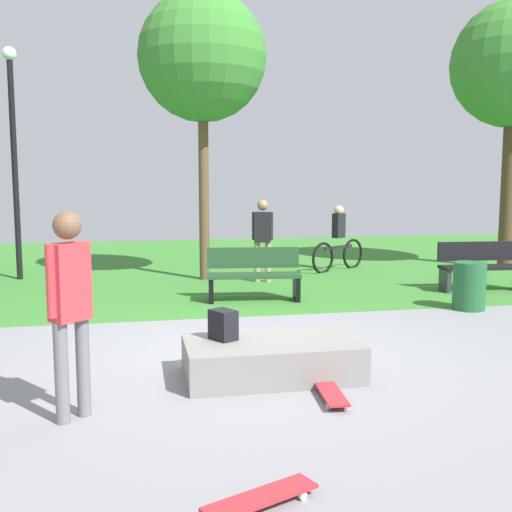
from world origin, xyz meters
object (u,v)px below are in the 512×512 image
at_px(lamp_post, 14,142).
at_px(skater_performing_trick, 70,298).
at_px(tree_young_birch, 202,58).
at_px(trash_bin, 469,286).
at_px(concrete_ledge, 272,359).
at_px(pedestrian_with_backpack, 263,233).
at_px(backpack_on_ledge, 223,325).
at_px(cyclist_on_bicycle, 338,243).
at_px(skateboard_spare, 261,498).
at_px(park_bench_near_path, 254,273).
at_px(skateboard_by_ledge, 330,392).
at_px(park_bench_center_lawn, 481,265).

bearing_deg(lamp_post, skater_performing_trick, -77.30).
height_order(tree_young_birch, trash_bin, tree_young_birch).
relative_size(concrete_ledge, skater_performing_trick, 1.00).
bearing_deg(pedestrian_with_backpack, skater_performing_trick, -114.62).
distance_m(backpack_on_ledge, pedestrian_with_backpack, 6.08).
bearing_deg(cyclist_on_bicycle, backpack_on_ledge, -117.56).
xyz_separation_m(tree_young_birch, pedestrian_with_backpack, (1.13, -0.52, -3.49)).
xyz_separation_m(skater_performing_trick, cyclist_on_bicycle, (5.14, 8.00, -0.45)).
distance_m(skateboard_spare, lamp_post, 10.67).
bearing_deg(lamp_post, park_bench_near_path, -36.08).
relative_size(skateboard_by_ledge, cyclist_on_bicycle, 0.52).
bearing_deg(lamp_post, trash_bin, -30.90).
relative_size(backpack_on_ledge, skateboard_by_ledge, 0.39).
bearing_deg(cyclist_on_bicycle, park_bench_center_lawn, -58.81).
bearing_deg(park_bench_center_lawn, park_bench_near_path, -178.25).
bearing_deg(park_bench_near_path, park_bench_center_lawn, 1.75).
height_order(park_bench_center_lawn, tree_young_birch, tree_young_birch).
relative_size(concrete_ledge, trash_bin, 2.39).
relative_size(skateboard_by_ledge, park_bench_center_lawn, 0.50).
bearing_deg(cyclist_on_bicycle, skater_performing_trick, -122.71).
height_order(backpack_on_ledge, lamp_post, lamp_post).
bearing_deg(pedestrian_with_backpack, park_bench_center_lawn, -24.68).
relative_size(skater_performing_trick, park_bench_near_path, 1.11).
distance_m(park_bench_center_lawn, pedestrian_with_backpack, 4.25).
xyz_separation_m(park_bench_near_path, park_bench_center_lawn, (4.39, 0.13, 0.00)).
bearing_deg(concrete_ledge, trash_bin, 35.05).
distance_m(concrete_ledge, cyclist_on_bicycle, 7.89).
relative_size(lamp_post, pedestrian_with_backpack, 2.82).
height_order(tree_young_birch, lamp_post, tree_young_birch).
bearing_deg(concrete_ledge, tree_young_birch, 89.78).
bearing_deg(skateboard_spare, park_bench_center_lawn, 50.23).
relative_size(skateboard_by_ledge, pedestrian_with_backpack, 0.49).
distance_m(concrete_ledge, skater_performing_trick, 2.29).
xyz_separation_m(concrete_ledge, park_bench_near_path, (0.60, 4.09, 0.28)).
height_order(backpack_on_ledge, trash_bin, trash_bin).
bearing_deg(backpack_on_ledge, tree_young_birch, 145.29).
bearing_deg(backpack_on_ledge, skateboard_by_ledge, 15.51).
height_order(skateboard_spare, lamp_post, lamp_post).
height_order(skater_performing_trick, tree_young_birch, tree_young_birch).
bearing_deg(park_bench_center_lawn, tree_young_birch, 155.28).
height_order(skateboard_by_ledge, cyclist_on_bicycle, cyclist_on_bicycle).
distance_m(skateboard_by_ledge, tree_young_birch, 8.50).
bearing_deg(concrete_ledge, skater_performing_trick, -157.82).
bearing_deg(park_bench_near_path, skater_performing_trick, -117.58).
bearing_deg(tree_young_birch, trash_bin, -44.75).
bearing_deg(skateboard_spare, tree_young_birch, 85.77).
distance_m(park_bench_near_path, trash_bin, 3.54).
distance_m(skater_performing_trick, trash_bin, 6.82).
xyz_separation_m(skater_performing_trick, skateboard_spare, (1.31, -1.75, -1.02)).
relative_size(skateboard_by_ledge, park_bench_near_path, 0.50).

